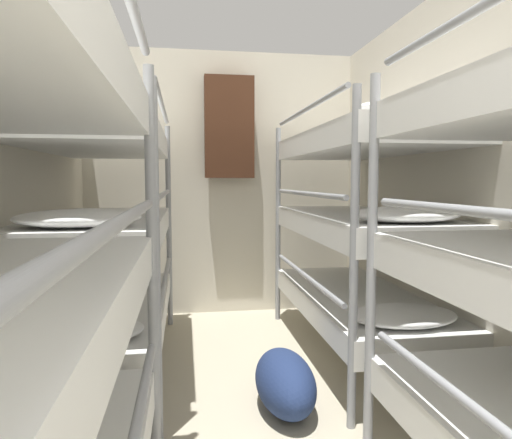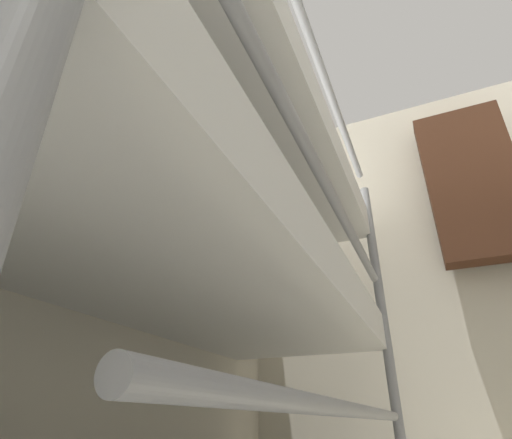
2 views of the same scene
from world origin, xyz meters
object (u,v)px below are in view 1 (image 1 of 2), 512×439
at_px(bunk_stack_right_far, 360,224).
at_px(hanging_coat, 229,127).
at_px(bunk_stack_left_far, 103,228).
at_px(duffel_bag, 285,382).

relative_size(bunk_stack_right_far, hanging_coat, 2.08).
relative_size(bunk_stack_left_far, duffel_bag, 3.09).
height_order(duffel_bag, hanging_coat, hanging_coat).
relative_size(duffel_bag, hanging_coat, 0.67).
xyz_separation_m(bunk_stack_left_far, hanging_coat, (0.91, 1.16, 0.77)).
xyz_separation_m(bunk_stack_left_far, bunk_stack_right_far, (1.70, 0.00, 0.00)).
height_order(bunk_stack_left_far, duffel_bag, bunk_stack_left_far).
xyz_separation_m(bunk_stack_right_far, duffel_bag, (-0.66, -0.63, -0.79)).
height_order(bunk_stack_left_far, bunk_stack_right_far, same).
distance_m(bunk_stack_left_far, bunk_stack_right_far, 1.70).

